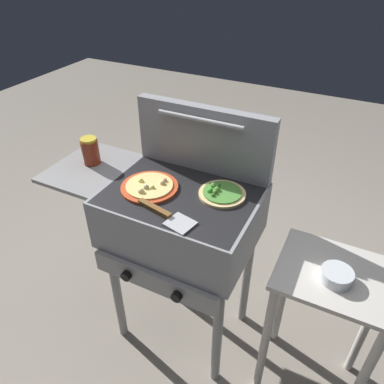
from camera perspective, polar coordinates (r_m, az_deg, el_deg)
The scene contains 9 objects.
ground_plane at distance 2.17m, azimuth -1.26°, elevation -19.91°, with size 8.00×8.00×0.00m, color gray.
grill at distance 1.61m, azimuth -2.11°, elevation -4.26°, with size 0.96×0.53×0.90m.
grill_lid_open at distance 1.61m, azimuth 1.85°, elevation 8.26°, with size 0.63×0.08×0.30m.
pizza_cheese at distance 1.55m, azimuth -6.63°, elevation 0.83°, with size 0.24×0.24×0.04m.
pizza_veggie at distance 1.51m, azimuth 4.59°, elevation -0.14°, with size 0.20×0.20×0.04m.
sauce_jar at distance 1.76m, azimuth -15.55°, elevation 6.18°, with size 0.08×0.08×0.13m.
spatula at distance 1.40m, azimuth -4.24°, elevation -3.53°, with size 0.27×0.11×0.02m.
prep_table at distance 1.66m, azimuth 20.08°, elevation -16.70°, with size 0.44×0.36×0.74m.
topping_bowl_near at distance 1.47m, azimuth 21.58°, elevation -12.06°, with size 0.12×0.12×0.04m.
Camera 1 is at (0.60, -1.09, 1.78)m, focal length 34.23 mm.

